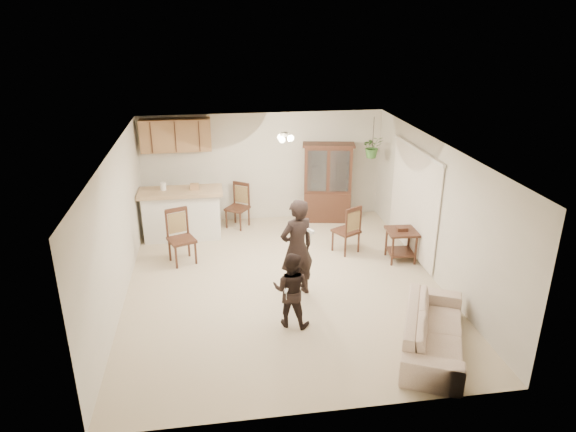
{
  "coord_description": "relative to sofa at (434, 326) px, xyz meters",
  "views": [
    {
      "loc": [
        -1.13,
        -8.09,
        4.53
      ],
      "look_at": [
        0.15,
        0.4,
        1.15
      ],
      "focal_mm": 32.0,
      "sensor_mm": 36.0,
      "label": 1
    }
  ],
  "objects": [
    {
      "name": "sofa",
      "position": [
        0.0,
        0.0,
        0.0
      ],
      "size": [
        1.45,
        2.01,
        0.73
      ],
      "primitive_type": "imported",
      "rotation": [
        0.0,
        0.0,
        1.14
      ],
      "color": "#F2E8C7",
      "rests_on": "floor"
    },
    {
      "name": "china_hutch",
      "position": [
        -0.43,
        5.11,
        0.54
      ],
      "size": [
        1.23,
        0.65,
        1.83
      ],
      "rotation": [
        0.0,
        0.0,
        -0.18
      ],
      "color": "#351A13",
      "rests_on": "floor"
    },
    {
      "name": "floor",
      "position": [
        -1.87,
        2.22,
        -0.37
      ],
      "size": [
        6.5,
        6.5,
        0.0
      ],
      "primitive_type": "plane",
      "color": "#C3B093",
      "rests_on": "ground"
    },
    {
      "name": "wall_front",
      "position": [
        -1.87,
        -1.03,
        0.88
      ],
      "size": [
        5.5,
        0.02,
        2.5
      ],
      "primitive_type": "cube",
      "color": "beige",
      "rests_on": "ground"
    },
    {
      "name": "wall_back",
      "position": [
        -1.87,
        5.47,
        0.88
      ],
      "size": [
        5.5,
        0.02,
        2.5
      ],
      "primitive_type": "cube",
      "color": "beige",
      "rests_on": "ground"
    },
    {
      "name": "wall_right",
      "position": [
        0.88,
        2.22,
        0.88
      ],
      "size": [
        0.02,
        6.5,
        2.5
      ],
      "primitive_type": "cube",
      "color": "beige",
      "rests_on": "ground"
    },
    {
      "name": "vertical_blinds",
      "position": [
        0.84,
        3.12,
        0.73
      ],
      "size": [
        0.06,
        2.3,
        2.1
      ],
      "primitive_type": null,
      "color": "silver",
      "rests_on": "wall_right"
    },
    {
      "name": "wall_left",
      "position": [
        -4.62,
        2.22,
        0.88
      ],
      "size": [
        0.02,
        6.5,
        2.5
      ],
      "primitive_type": "cube",
      "color": "beige",
      "rests_on": "ground"
    },
    {
      "name": "hanging_plant",
      "position": [
        0.43,
        4.62,
        1.48
      ],
      "size": [
        0.43,
        0.37,
        0.48
      ],
      "primitive_type": "imported",
      "color": "#275722",
      "rests_on": "ceiling"
    },
    {
      "name": "plant_cord",
      "position": [
        0.43,
        4.62,
        1.81
      ],
      "size": [
        0.01,
        0.01,
        0.65
      ],
      "primitive_type": "cylinder",
      "color": "black",
      "rests_on": "ceiling"
    },
    {
      "name": "ceiling_fixture",
      "position": [
        -1.67,
        3.42,
        2.03
      ],
      "size": [
        0.36,
        0.36,
        0.2
      ],
      "primitive_type": null,
      "color": "beige",
      "rests_on": "ceiling"
    },
    {
      "name": "child",
      "position": [
        -1.94,
        0.92,
        0.31
      ],
      "size": [
        0.8,
        0.73,
        1.35
      ],
      "primitive_type": "imported",
      "rotation": [
        0.0,
        0.0,
        2.74
      ],
      "color": "black",
      "rests_on": "floor"
    },
    {
      "name": "upper_cabinets",
      "position": [
        -3.77,
        5.29,
        1.73
      ],
      "size": [
        1.5,
        0.34,
        0.7
      ],
      "primitive_type": "cube",
      "color": "brown",
      "rests_on": "wall_back"
    },
    {
      "name": "controller_adult",
      "position": [
        -1.54,
        1.44,
        0.97
      ],
      "size": [
        0.1,
        0.16,
        0.05
      ],
      "primitive_type": "cube",
      "rotation": [
        0.0,
        0.0,
        3.54
      ],
      "color": "white",
      "rests_on": "adult"
    },
    {
      "name": "side_table",
      "position": [
        0.54,
        2.83,
        -0.04
      ],
      "size": [
        0.61,
        0.61,
        0.7
      ],
      "rotation": [
        0.0,
        0.0,
        -0.07
      ],
      "color": "#351A13",
      "rests_on": "floor"
    },
    {
      "name": "chair_hutch_left",
      "position": [
        -2.53,
        5.0,
        -0.08
      ],
      "size": [
        0.62,
        0.62,
        1.01
      ],
      "rotation": [
        0.0,
        0.0,
        -0.61
      ],
      "color": "#351A13",
      "rests_on": "floor"
    },
    {
      "name": "breakfast_bar",
      "position": [
        -3.72,
        4.57,
        0.13
      ],
      "size": [
        1.6,
        0.55,
        1.0
      ],
      "primitive_type": "cube",
      "color": "silver",
      "rests_on": "floor"
    },
    {
      "name": "chair_bar",
      "position": [
        -3.69,
        3.36,
        -0.07
      ],
      "size": [
        0.61,
        0.61,
        1.07
      ],
      "rotation": [
        0.0,
        0.0,
        0.37
      ],
      "color": "#351A13",
      "rests_on": "floor"
    },
    {
      "name": "adult",
      "position": [
        -1.7,
        1.81,
        0.53
      ],
      "size": [
        0.77,
        0.65,
        1.8
      ],
      "primitive_type": "imported",
      "rotation": [
        0.0,
        0.0,
        3.54
      ],
      "color": "black",
      "rests_on": "floor"
    },
    {
      "name": "chair_hutch_right",
      "position": [
        -0.43,
        3.36,
        -0.08
      ],
      "size": [
        0.61,
        0.61,
        1.02
      ],
      "rotation": [
        0.0,
        0.0,
        3.65
      ],
      "color": "#351A13",
      "rests_on": "floor"
    },
    {
      "name": "ceiling",
      "position": [
        -1.87,
        2.22,
        2.13
      ],
      "size": [
        5.5,
        6.5,
        0.02
      ],
      "primitive_type": "cube",
      "color": "white",
      "rests_on": "wall_back"
    },
    {
      "name": "bar_top",
      "position": [
        -3.72,
        4.57,
        0.68
      ],
      "size": [
        1.75,
        0.7,
        0.08
      ],
      "primitive_type": "cube",
      "color": "tan",
      "rests_on": "breakfast_bar"
    },
    {
      "name": "controller_child",
      "position": [
        -2.05,
        0.66,
        0.38
      ],
      "size": [
        0.07,
        0.11,
        0.03
      ],
      "primitive_type": "cube",
      "rotation": [
        0.0,
        0.0,
        2.74
      ],
      "color": "white",
      "rests_on": "child"
    }
  ]
}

